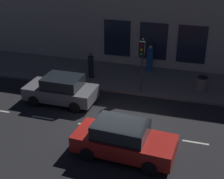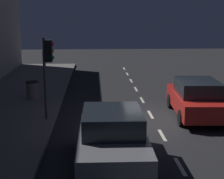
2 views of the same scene
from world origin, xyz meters
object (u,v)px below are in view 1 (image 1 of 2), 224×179
traffic_light (142,55)px  pedestrian_0 (91,66)px  parked_car_1 (61,90)px  trash_bin (202,84)px  pedestrian_1 (150,59)px  parked_car_0 (123,140)px

traffic_light → pedestrian_0: traffic_light is taller
parked_car_1 → trash_bin: (3.56, -7.52, -0.19)m
parked_car_1 → traffic_light: bearing=-60.0°
pedestrian_1 → parked_car_0: bearing=-16.2°
traffic_light → parked_car_1: traffic_light is taller
parked_car_0 → parked_car_1: (3.79, 4.61, -0.00)m
parked_car_1 → pedestrian_1: 7.05m
pedestrian_1 → pedestrian_0: bearing=-77.0°
pedestrian_0 → trash_bin: pedestrian_0 is taller
parked_car_0 → parked_car_1: 5.97m
trash_bin → pedestrian_0: bearing=89.7°
traffic_light → trash_bin: (1.28, -3.47, -1.91)m
parked_car_0 → trash_bin: bearing=161.7°
pedestrian_1 → trash_bin: size_ratio=2.01×
parked_car_1 → pedestrian_0: bearing=-6.5°
pedestrian_1 → trash_bin: 4.31m
trash_bin → traffic_light: bearing=110.3°
parked_car_1 → trash_bin: size_ratio=4.48×
parked_car_0 → pedestrian_1: 9.69m
trash_bin → parked_car_0: bearing=158.4°
parked_car_1 → pedestrian_1: (5.87, -3.90, 0.17)m
parked_car_0 → pedestrian_0: 8.48m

